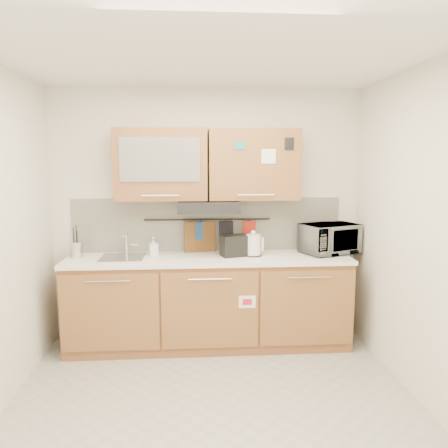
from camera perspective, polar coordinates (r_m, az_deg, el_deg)
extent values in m
plane|color=#9E9993|center=(3.59, -1.18, -23.11)|extent=(3.20, 3.20, 0.00)
plane|color=white|center=(3.15, -1.33, 21.66)|extent=(3.20, 3.20, 0.00)
plane|color=silver|center=(4.60, -2.18, 1.17)|extent=(3.20, 0.00, 3.20)
plane|color=silver|center=(3.57, 25.34, -1.73)|extent=(0.00, 3.00, 3.00)
cube|color=#935A34|center=(4.50, -1.98, -10.25)|extent=(2.80, 0.60, 0.88)
cube|color=black|center=(4.64, -1.96, -14.82)|extent=(2.80, 0.54, 0.10)
cube|color=#A16539|center=(4.26, -14.71, -11.17)|extent=(0.91, 0.02, 0.74)
cylinder|color=silver|center=(4.15, -14.93, -7.24)|extent=(0.41, 0.01, 0.01)
cube|color=#A16539|center=(4.19, -1.83, -11.22)|extent=(0.91, 0.02, 0.74)
cylinder|color=silver|center=(4.08, -1.83, -7.23)|extent=(0.41, 0.01, 0.01)
cube|color=#A16539|center=(4.33, 10.84, -10.74)|extent=(0.91, 0.02, 0.74)
cylinder|color=silver|center=(4.22, 11.04, -6.86)|extent=(0.41, 0.01, 0.01)
cube|color=white|center=(4.36, -2.01, -4.56)|extent=(2.82, 0.62, 0.04)
cube|color=silver|center=(4.60, -2.16, -0.08)|extent=(2.80, 0.02, 0.56)
cube|color=#935A34|center=(4.40, -8.19, 7.69)|extent=(0.90, 0.35, 0.70)
cube|color=silver|center=(4.21, -8.39, 8.34)|extent=(0.76, 0.02, 0.42)
cube|color=#A16539|center=(4.43, 3.88, 7.76)|extent=(0.90, 0.35, 0.70)
cube|color=white|center=(4.27, 5.84, 8.79)|extent=(0.14, 0.00, 0.14)
cube|color=black|center=(4.34, -2.07, 2.33)|extent=(0.60, 0.46, 0.10)
cube|color=silver|center=(4.42, -13.12, -4.40)|extent=(0.42, 0.40, 0.03)
cylinder|color=silver|center=(4.55, -12.61, -2.42)|extent=(0.03, 0.03, 0.24)
cylinder|color=silver|center=(4.45, -12.80, -1.35)|extent=(0.02, 0.18, 0.02)
cylinder|color=black|center=(4.55, -2.15, 0.59)|extent=(1.30, 0.02, 0.02)
cylinder|color=silver|center=(4.54, -18.70, -3.20)|extent=(0.15, 0.15, 0.16)
cylinder|color=black|center=(4.54, -18.97, -2.31)|extent=(0.01, 0.01, 0.30)
cylinder|color=black|center=(4.51, -18.58, -2.57)|extent=(0.01, 0.01, 0.27)
cylinder|color=black|center=(4.54, -18.68, -2.15)|extent=(0.01, 0.01, 0.32)
cylinder|color=black|center=(4.52, -18.99, -2.78)|extent=(0.01, 0.01, 0.24)
cylinder|color=silver|center=(4.39, 3.84, -2.78)|extent=(0.17, 0.17, 0.22)
sphere|color=silver|center=(4.37, 3.86, -1.13)|extent=(0.05, 0.05, 0.05)
cube|color=silver|center=(4.39, 5.06, -2.67)|extent=(0.02, 0.03, 0.14)
cylinder|color=black|center=(4.41, 3.83, -4.06)|extent=(0.17, 0.17, 0.01)
cube|color=black|center=(4.38, 1.47, -2.83)|extent=(0.31, 0.24, 0.21)
cube|color=black|center=(4.34, 0.86, -1.61)|extent=(0.11, 0.14, 0.01)
cube|color=black|center=(4.38, 2.09, -1.53)|extent=(0.11, 0.14, 0.01)
imported|color=#999999|center=(4.63, 13.59, -1.86)|extent=(0.65, 0.55, 0.30)
imported|color=#999999|center=(4.45, -9.21, -2.91)|extent=(0.11, 0.11, 0.19)
cube|color=brown|center=(4.57, -3.12, -2.26)|extent=(0.33, 0.08, 0.41)
cube|color=navy|center=(4.56, -3.07, -0.86)|extent=(0.12, 0.06, 0.19)
cube|color=black|center=(4.57, 0.26, -1.09)|extent=(0.15, 0.04, 0.23)
cube|color=#AC2316|center=(4.59, 3.31, -0.68)|extent=(0.14, 0.05, 0.17)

